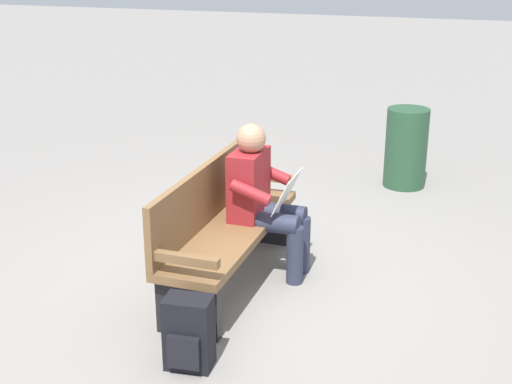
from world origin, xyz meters
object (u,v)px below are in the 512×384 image
Objects in this scene: bench_near at (223,225)px; trash_bin at (406,148)px; person_seated at (263,196)px; backpack at (189,334)px.

trash_bin is (-2.65, 1.02, -0.04)m from bench_near.
person_seated reaches higher than trash_bin.
person_seated is 1.43m from backpack.
trash_bin is (-2.41, 0.79, -0.21)m from person_seated.
person_seated is 2.56× the size of backpack.
backpack is 3.88m from trash_bin.
bench_near is at bearing -21.11° from trash_bin.
trash_bin is at bearing 162.31° from person_seated.
bench_near is 1.18m from backpack.
backpack is (1.13, 0.21, -0.23)m from bench_near.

